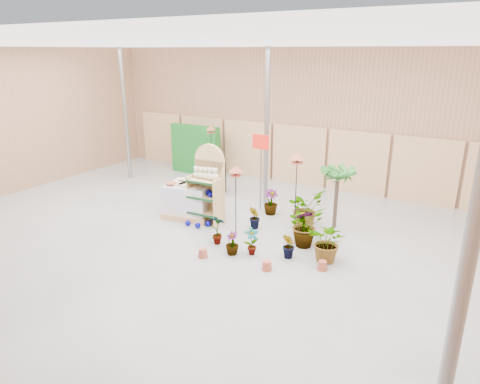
{
  "coord_description": "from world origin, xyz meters",
  "views": [
    {
      "loc": [
        5.49,
        -7.29,
        4.39
      ],
      "look_at": [
        0.3,
        1.5,
        1.0
      ],
      "focal_mm": 32.0,
      "sensor_mm": 36.0,
      "label": 1
    }
  ],
  "objects_px": {
    "pallet_stack": "(190,200)",
    "bird_table_front": "(236,171)",
    "display_shelf": "(208,187)",
    "potted_plant_2": "(305,225)"
  },
  "relations": [
    {
      "from": "pallet_stack",
      "to": "potted_plant_2",
      "type": "bearing_deg",
      "value": -10.92
    },
    {
      "from": "pallet_stack",
      "to": "bird_table_front",
      "type": "height_order",
      "value": "bird_table_front"
    },
    {
      "from": "pallet_stack",
      "to": "display_shelf",
      "type": "bearing_deg",
      "value": -12.38
    },
    {
      "from": "display_shelf",
      "to": "potted_plant_2",
      "type": "distance_m",
      "value": 2.82
    },
    {
      "from": "bird_table_front",
      "to": "potted_plant_2",
      "type": "xyz_separation_m",
      "value": [
        1.7,
        0.36,
        -1.16
      ]
    },
    {
      "from": "display_shelf",
      "to": "potted_plant_2",
      "type": "height_order",
      "value": "display_shelf"
    },
    {
      "from": "bird_table_front",
      "to": "potted_plant_2",
      "type": "relative_size",
      "value": 1.87
    },
    {
      "from": "potted_plant_2",
      "to": "pallet_stack",
      "type": "bearing_deg",
      "value": 179.37
    },
    {
      "from": "display_shelf",
      "to": "bird_table_front",
      "type": "bearing_deg",
      "value": -22.26
    },
    {
      "from": "display_shelf",
      "to": "bird_table_front",
      "type": "height_order",
      "value": "display_shelf"
    }
  ]
}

